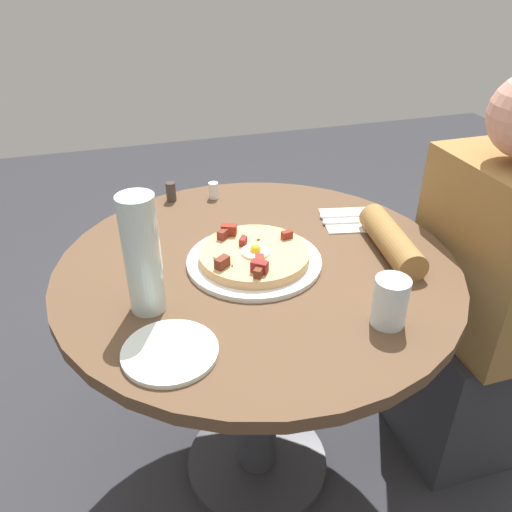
{
  "coord_description": "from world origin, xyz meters",
  "views": [
    {
      "loc": [
        -0.97,
        0.3,
        1.36
      ],
      "look_at": [
        -0.0,
        0.0,
        0.74
      ],
      "focal_mm": 36.21,
      "sensor_mm": 36.0,
      "label": 1
    }
  ],
  "objects_px": {
    "person_seated": "(476,312)",
    "breakfast_pizza": "(254,255)",
    "water_glass": "(390,302)",
    "fork": "(353,215)",
    "water_bottle": "(142,255)",
    "pepper_shaker": "(171,192)",
    "bread_plate": "(170,352)",
    "knife": "(357,222)",
    "dining_table": "(257,321)",
    "pizza_plate": "(255,262)",
    "salt_shaker": "(214,190)"
  },
  "relations": [
    {
      "from": "person_seated",
      "to": "breakfast_pizza",
      "type": "distance_m",
      "value": 0.65
    },
    {
      "from": "breakfast_pizza",
      "to": "water_glass",
      "type": "distance_m",
      "value": 0.34
    },
    {
      "from": "fork",
      "to": "water_glass",
      "type": "bearing_deg",
      "value": 84.15
    },
    {
      "from": "breakfast_pizza",
      "to": "water_bottle",
      "type": "bearing_deg",
      "value": 110.72
    },
    {
      "from": "water_glass",
      "to": "pepper_shaker",
      "type": "height_order",
      "value": "water_glass"
    },
    {
      "from": "person_seated",
      "to": "water_bottle",
      "type": "xyz_separation_m",
      "value": [
        -0.02,
        0.85,
        0.34
      ]
    },
    {
      "from": "water_bottle",
      "to": "water_glass",
      "type": "bearing_deg",
      "value": -112.63
    },
    {
      "from": "bread_plate",
      "to": "knife",
      "type": "relative_size",
      "value": 0.98
    },
    {
      "from": "dining_table",
      "to": "pizza_plate",
      "type": "height_order",
      "value": "pizza_plate"
    },
    {
      "from": "breakfast_pizza",
      "to": "knife",
      "type": "bearing_deg",
      "value": -70.39
    },
    {
      "from": "salt_shaker",
      "to": "pizza_plate",
      "type": "bearing_deg",
      "value": -178.42
    },
    {
      "from": "breakfast_pizza",
      "to": "fork",
      "type": "xyz_separation_m",
      "value": [
        0.15,
        -0.32,
        -0.02
      ]
    },
    {
      "from": "salt_shaker",
      "to": "pepper_shaker",
      "type": "relative_size",
      "value": 0.87
    },
    {
      "from": "pizza_plate",
      "to": "fork",
      "type": "height_order",
      "value": "pizza_plate"
    },
    {
      "from": "water_bottle",
      "to": "salt_shaker",
      "type": "bearing_deg",
      "value": -27.17
    },
    {
      "from": "water_bottle",
      "to": "pepper_shaker",
      "type": "height_order",
      "value": "water_bottle"
    },
    {
      "from": "dining_table",
      "to": "fork",
      "type": "height_order",
      "value": "fork"
    },
    {
      "from": "fork",
      "to": "water_bottle",
      "type": "height_order",
      "value": "water_bottle"
    },
    {
      "from": "dining_table",
      "to": "fork",
      "type": "xyz_separation_m",
      "value": [
        0.14,
        -0.31,
        0.18
      ]
    },
    {
      "from": "dining_table",
      "to": "water_bottle",
      "type": "height_order",
      "value": "water_bottle"
    },
    {
      "from": "bread_plate",
      "to": "salt_shaker",
      "type": "bearing_deg",
      "value": -19.68
    },
    {
      "from": "person_seated",
      "to": "pepper_shaker",
      "type": "bearing_deg",
      "value": 57.08
    },
    {
      "from": "dining_table",
      "to": "person_seated",
      "type": "height_order",
      "value": "person_seated"
    },
    {
      "from": "dining_table",
      "to": "pizza_plate",
      "type": "distance_m",
      "value": 0.18
    },
    {
      "from": "pizza_plate",
      "to": "water_bottle",
      "type": "xyz_separation_m",
      "value": [
        -0.1,
        0.25,
        0.12
      ]
    },
    {
      "from": "pizza_plate",
      "to": "bread_plate",
      "type": "relative_size",
      "value": 1.77
    },
    {
      "from": "pepper_shaker",
      "to": "knife",
      "type": "bearing_deg",
      "value": -122.55
    },
    {
      "from": "knife",
      "to": "water_bottle",
      "type": "height_order",
      "value": "water_bottle"
    },
    {
      "from": "breakfast_pizza",
      "to": "salt_shaker",
      "type": "bearing_deg",
      "value": 1.33
    },
    {
      "from": "dining_table",
      "to": "pepper_shaker",
      "type": "xyz_separation_m",
      "value": [
        0.39,
        0.14,
        0.2
      ]
    },
    {
      "from": "person_seated",
      "to": "knife",
      "type": "relative_size",
      "value": 6.31
    },
    {
      "from": "knife",
      "to": "pepper_shaker",
      "type": "bearing_deg",
      "value": -20.76
    },
    {
      "from": "breakfast_pizza",
      "to": "pepper_shaker",
      "type": "bearing_deg",
      "value": 17.93
    },
    {
      "from": "dining_table",
      "to": "bread_plate",
      "type": "height_order",
      "value": "bread_plate"
    },
    {
      "from": "bread_plate",
      "to": "water_bottle",
      "type": "relative_size",
      "value": 0.71
    },
    {
      "from": "pizza_plate",
      "to": "pepper_shaker",
      "type": "distance_m",
      "value": 0.42
    },
    {
      "from": "person_seated",
      "to": "bread_plate",
      "type": "xyz_separation_m",
      "value": [
        -0.17,
        0.83,
        0.22
      ]
    },
    {
      "from": "knife",
      "to": "water_glass",
      "type": "height_order",
      "value": "water_glass"
    },
    {
      "from": "dining_table",
      "to": "pizza_plate",
      "type": "bearing_deg",
      "value": 111.69
    },
    {
      "from": "fork",
      "to": "pepper_shaker",
      "type": "height_order",
      "value": "pepper_shaker"
    },
    {
      "from": "fork",
      "to": "salt_shaker",
      "type": "xyz_separation_m",
      "value": [
        0.23,
        0.33,
        0.02
      ]
    },
    {
      "from": "pepper_shaker",
      "to": "fork",
      "type": "bearing_deg",
      "value": -118.8
    },
    {
      "from": "dining_table",
      "to": "pizza_plate",
      "type": "relative_size",
      "value": 2.99
    },
    {
      "from": "pepper_shaker",
      "to": "bread_plate",
      "type": "bearing_deg",
      "value": 170.87
    },
    {
      "from": "dining_table",
      "to": "water_glass",
      "type": "distance_m",
      "value": 0.4
    },
    {
      "from": "fork",
      "to": "knife",
      "type": "distance_m",
      "value": 0.04
    },
    {
      "from": "breakfast_pizza",
      "to": "bread_plate",
      "type": "bearing_deg",
      "value": 136.73
    },
    {
      "from": "fork",
      "to": "water_glass",
      "type": "relative_size",
      "value": 1.8
    },
    {
      "from": "knife",
      "to": "pepper_shaker",
      "type": "distance_m",
      "value": 0.53
    },
    {
      "from": "pizza_plate",
      "to": "knife",
      "type": "bearing_deg",
      "value": -70.4
    }
  ]
}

